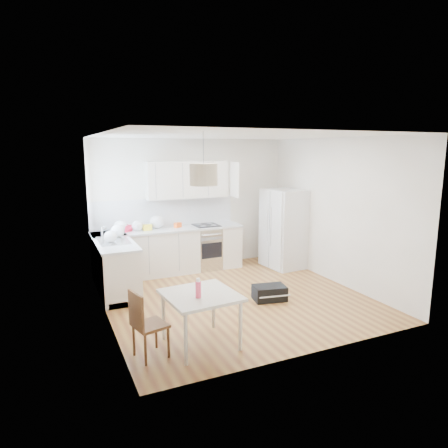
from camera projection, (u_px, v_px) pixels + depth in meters
name	position (u px, v px, depth m)	size (l,w,h in m)	color
floor	(235.00, 297.00, 6.81)	(4.20, 4.20, 0.00)	brown
ceiling	(236.00, 135.00, 6.31)	(4.20, 4.20, 0.00)	white
wall_back	(192.00, 204.00, 8.44)	(4.20, 4.20, 0.00)	beige
wall_left	(103.00, 230.00, 5.71)	(4.20, 4.20, 0.00)	beige
wall_right	(337.00, 211.00, 7.41)	(4.20, 4.20, 0.00)	beige
window_glassblock	(93.00, 194.00, 6.67)	(0.02, 1.00, 1.00)	#BFE0F9
cabinets_back	(170.00, 252.00, 8.10)	(3.00, 0.60, 0.88)	beige
cabinets_left	(114.00, 266.00, 7.07)	(0.60, 1.80, 0.88)	beige
counter_back	(169.00, 229.00, 8.01)	(3.02, 0.64, 0.04)	#ACAFB1
counter_left	(113.00, 241.00, 6.99)	(0.64, 1.82, 0.04)	#ACAFB1
backsplash_back	(165.00, 212.00, 8.22)	(3.00, 0.01, 0.58)	white
backsplash_left	(94.00, 225.00, 6.81)	(0.01, 1.80, 0.58)	white
upper_cabinets	(187.00, 180.00, 8.14)	(1.70, 0.32, 0.75)	beige
range_oven	(206.00, 248.00, 8.42)	(0.50, 0.61, 0.88)	silver
sink	(113.00, 241.00, 6.94)	(0.50, 0.80, 0.16)	silver
refrigerator	(285.00, 228.00, 8.46)	(0.81, 0.83, 1.66)	silver
dining_table	(201.00, 299.00, 5.05)	(0.94, 0.94, 0.69)	beige
dining_chair	(151.00, 323.00, 4.79)	(0.36, 0.36, 0.85)	#4C2716
drink_bottle	(198.00, 288.00, 4.88)	(0.07, 0.07, 0.25)	#EA4162
gym_bag	(269.00, 293.00, 6.67)	(0.53, 0.35, 0.24)	black
pendant_lamp	(204.00, 175.00, 4.90)	(0.35, 0.35, 0.27)	beige
grocery_bag_a	(120.00, 226.00, 7.62)	(0.25, 0.21, 0.22)	white
grocery_bag_b	(137.00, 226.00, 7.76)	(0.22, 0.19, 0.20)	white
grocery_bag_c	(157.00, 222.00, 7.99)	(0.29, 0.24, 0.26)	white
grocery_bag_d	(117.00, 231.00, 7.18)	(0.25, 0.21, 0.23)	white
grocery_bag_e	(110.00, 237.00, 6.80)	(0.22, 0.19, 0.20)	white
snack_orange	(178.00, 225.00, 8.11)	(0.14, 0.09, 0.10)	#F75415
snack_yellow	(147.00, 227.00, 7.82)	(0.16, 0.10, 0.11)	yellow
snack_red	(127.00, 229.00, 7.69)	(0.18, 0.11, 0.12)	red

